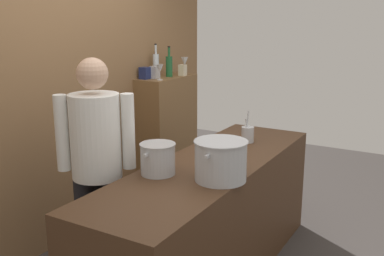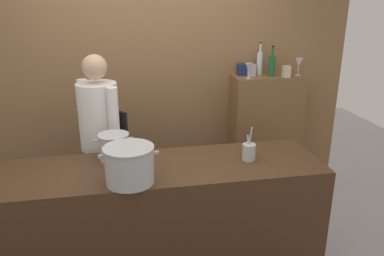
{
  "view_description": "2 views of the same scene",
  "coord_description": "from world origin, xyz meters",
  "px_view_note": "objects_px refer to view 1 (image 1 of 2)",
  "views": [
    {
      "loc": [
        -2.71,
        -1.42,
        1.91
      ],
      "look_at": [
        0.29,
        0.32,
        1.06
      ],
      "focal_mm": 42.06,
      "sensor_mm": 36.0,
      "label": 1
    },
    {
      "loc": [
        -0.29,
        -2.6,
        2.11
      ],
      "look_at": [
        0.28,
        0.38,
        1.05
      ],
      "focal_mm": 35.66,
      "sensor_mm": 36.0,
      "label": 2
    }
  ],
  "objects_px": {
    "stockpot_large": "(221,161)",
    "wine_glass_short": "(185,62)",
    "wine_bottle_green": "(169,66)",
    "spice_tin_cream": "(183,70)",
    "spice_tin_navy": "(145,73)",
    "spice_tin_silver": "(154,72)",
    "utensil_crock": "(248,134)",
    "wine_bottle_clear": "(156,65)",
    "chef": "(97,159)",
    "stockpot_small": "(158,159)",
    "wine_glass_wide": "(160,69)"
  },
  "relations": [
    {
      "from": "wine_glass_wide",
      "to": "spice_tin_silver",
      "type": "relative_size",
      "value": 1.24
    },
    {
      "from": "wine_glass_short",
      "to": "spice_tin_cream",
      "type": "height_order",
      "value": "wine_glass_short"
    },
    {
      "from": "wine_bottle_clear",
      "to": "spice_tin_navy",
      "type": "distance_m",
      "value": 0.2
    },
    {
      "from": "spice_tin_navy",
      "to": "spice_tin_silver",
      "type": "height_order",
      "value": "spice_tin_silver"
    },
    {
      "from": "wine_bottle_clear",
      "to": "spice_tin_silver",
      "type": "height_order",
      "value": "wine_bottle_clear"
    },
    {
      "from": "wine_bottle_clear",
      "to": "stockpot_large",
      "type": "bearing_deg",
      "value": -134.27
    },
    {
      "from": "stockpot_large",
      "to": "wine_glass_wide",
      "type": "height_order",
      "value": "wine_glass_wide"
    },
    {
      "from": "wine_bottle_green",
      "to": "stockpot_small",
      "type": "bearing_deg",
      "value": -149.42
    },
    {
      "from": "chef",
      "to": "spice_tin_cream",
      "type": "bearing_deg",
      "value": -112.41
    },
    {
      "from": "stockpot_large",
      "to": "wine_bottle_green",
      "type": "bearing_deg",
      "value": 41.85
    },
    {
      "from": "spice_tin_navy",
      "to": "wine_bottle_clear",
      "type": "bearing_deg",
      "value": -1.71
    },
    {
      "from": "stockpot_small",
      "to": "utensil_crock",
      "type": "height_order",
      "value": "utensil_crock"
    },
    {
      "from": "stockpot_large",
      "to": "wine_glass_short",
      "type": "bearing_deg",
      "value": 36.71
    },
    {
      "from": "chef",
      "to": "spice_tin_silver",
      "type": "xyz_separation_m",
      "value": [
        1.56,
        0.6,
        0.4
      ]
    },
    {
      "from": "utensil_crock",
      "to": "spice_tin_silver",
      "type": "relative_size",
      "value": 2.11
    },
    {
      "from": "wine_bottle_clear",
      "to": "spice_tin_cream",
      "type": "distance_m",
      "value": 0.3
    },
    {
      "from": "spice_tin_cream",
      "to": "spice_tin_silver",
      "type": "height_order",
      "value": "spice_tin_silver"
    },
    {
      "from": "wine_bottle_clear",
      "to": "wine_bottle_green",
      "type": "relative_size",
      "value": 1.09
    },
    {
      "from": "wine_bottle_clear",
      "to": "wine_bottle_green",
      "type": "height_order",
      "value": "wine_bottle_clear"
    },
    {
      "from": "utensil_crock",
      "to": "wine_bottle_green",
      "type": "relative_size",
      "value": 0.84
    },
    {
      "from": "stockpot_large",
      "to": "wine_glass_short",
      "type": "xyz_separation_m",
      "value": [
        1.85,
        1.38,
        0.4
      ]
    },
    {
      "from": "wine_bottle_green",
      "to": "spice_tin_cream",
      "type": "bearing_deg",
      "value": -33.67
    },
    {
      "from": "stockpot_large",
      "to": "utensil_crock",
      "type": "xyz_separation_m",
      "value": [
        0.92,
        0.21,
        -0.06
      ]
    },
    {
      "from": "chef",
      "to": "wine_glass_wide",
      "type": "xyz_separation_m",
      "value": [
        1.5,
        0.48,
        0.45
      ]
    },
    {
      "from": "stockpot_large",
      "to": "wine_glass_wide",
      "type": "relative_size",
      "value": 2.57
    },
    {
      "from": "chef",
      "to": "wine_glass_wide",
      "type": "height_order",
      "value": "chef"
    },
    {
      "from": "spice_tin_navy",
      "to": "stockpot_small",
      "type": "bearing_deg",
      "value": -141.53
    },
    {
      "from": "wine_bottle_clear",
      "to": "spice_tin_silver",
      "type": "xyz_separation_m",
      "value": [
        -0.11,
        -0.06,
        -0.07
      ]
    },
    {
      "from": "spice_tin_navy",
      "to": "spice_tin_silver",
      "type": "xyz_separation_m",
      "value": [
        0.08,
        -0.06,
        0.0
      ]
    },
    {
      "from": "stockpot_small",
      "to": "spice_tin_cream",
      "type": "xyz_separation_m",
      "value": [
        1.78,
        0.89,
        0.36
      ]
    },
    {
      "from": "utensil_crock",
      "to": "wine_glass_short",
      "type": "distance_m",
      "value": 1.57
    },
    {
      "from": "wine_bottle_clear",
      "to": "spice_tin_navy",
      "type": "relative_size",
      "value": 2.86
    },
    {
      "from": "stockpot_large",
      "to": "utensil_crock",
      "type": "relative_size",
      "value": 1.51
    },
    {
      "from": "wine_bottle_clear",
      "to": "wine_glass_wide",
      "type": "relative_size",
      "value": 2.2
    },
    {
      "from": "wine_glass_short",
      "to": "wine_bottle_clear",
      "type": "bearing_deg",
      "value": 164.71
    },
    {
      "from": "stockpot_large",
      "to": "spice_tin_navy",
      "type": "height_order",
      "value": "spice_tin_navy"
    },
    {
      "from": "wine_glass_short",
      "to": "spice_tin_silver",
      "type": "height_order",
      "value": "wine_glass_short"
    },
    {
      "from": "wine_glass_short",
      "to": "wine_glass_wide",
      "type": "height_order",
      "value": "wine_glass_short"
    },
    {
      "from": "stockpot_small",
      "to": "spice_tin_silver",
      "type": "bearing_deg",
      "value": 35.25
    },
    {
      "from": "chef",
      "to": "stockpot_large",
      "type": "bearing_deg",
      "value": 158.88
    },
    {
      "from": "chef",
      "to": "spice_tin_cream",
      "type": "distance_m",
      "value": 2.0
    },
    {
      "from": "utensil_crock",
      "to": "wine_bottle_green",
      "type": "height_order",
      "value": "wine_bottle_green"
    },
    {
      "from": "spice_tin_silver",
      "to": "stockpot_large",
      "type": "bearing_deg",
      "value": -133.12
    },
    {
      "from": "spice_tin_cream",
      "to": "chef",
      "type": "bearing_deg",
      "value": -166.25
    },
    {
      "from": "stockpot_small",
      "to": "spice_tin_cream",
      "type": "height_order",
      "value": "spice_tin_cream"
    },
    {
      "from": "wine_bottle_green",
      "to": "wine_glass_wide",
      "type": "distance_m",
      "value": 0.28
    },
    {
      "from": "chef",
      "to": "wine_bottle_clear",
      "type": "height_order",
      "value": "chef"
    },
    {
      "from": "stockpot_small",
      "to": "spice_tin_navy",
      "type": "bearing_deg",
      "value": 38.47
    },
    {
      "from": "stockpot_large",
      "to": "wine_bottle_clear",
      "type": "distance_m",
      "value": 2.12
    },
    {
      "from": "wine_glass_wide",
      "to": "utensil_crock",
      "type": "bearing_deg",
      "value": -107.64
    }
  ]
}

